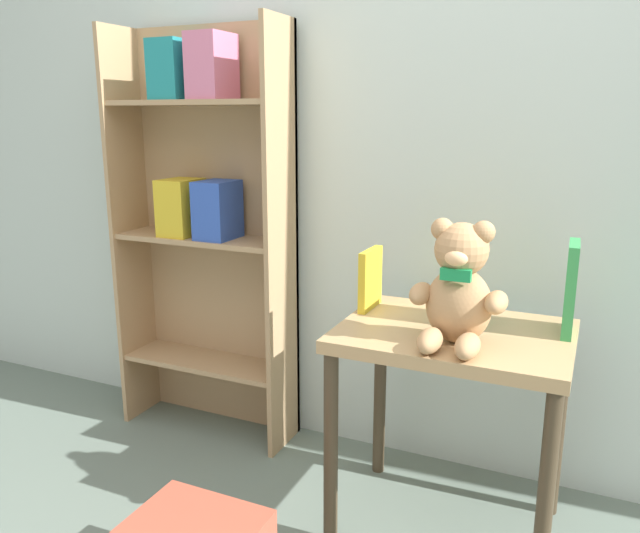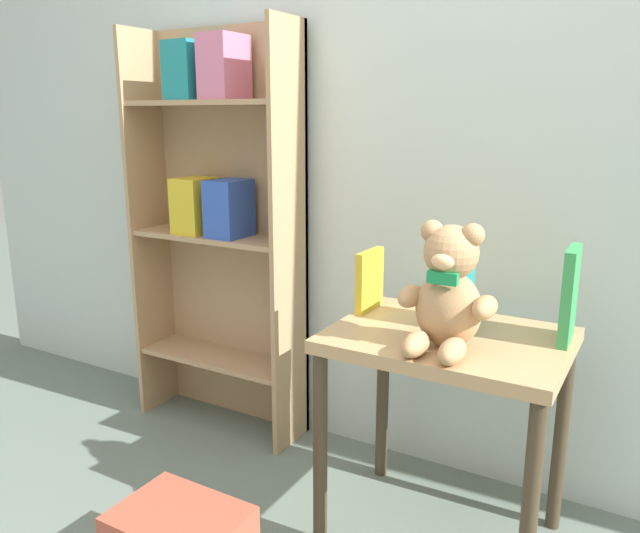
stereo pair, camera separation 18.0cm
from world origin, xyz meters
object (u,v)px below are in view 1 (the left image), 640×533
Objects in this scene: display_table at (453,363)px; teddy_bear at (459,289)px; book_standing_green at (570,288)px; bookshelf_side at (206,209)px; book_standing_yellow at (370,279)px; book_standing_teal at (463,287)px.

display_table is 1.93× the size of teddy_bear.
bookshelf_side is at bearing 170.44° from book_standing_green.
book_standing_green is (0.56, 0.01, 0.03)m from book_standing_yellow.
book_standing_yellow is (0.70, -0.17, -0.15)m from bookshelf_side.
bookshelf_side is at bearing 167.27° from book_standing_yellow.
display_table is at bearing -162.50° from book_standing_green.
display_table is at bearing 103.68° from teddy_bear.
teddy_bear is at bearing -143.29° from book_standing_green.
book_standing_yellow reaches higher than display_table.
book_standing_green is at bearing -7.39° from bookshelf_side.
book_standing_green is (0.25, 0.20, -0.02)m from teddy_bear.
teddy_bear is at bearing -82.90° from book_standing_teal.
book_standing_yellow is at bearing 147.63° from teddy_bear.
book_standing_teal is at bearing -10.24° from bookshelf_side.
display_table is 2.50× the size of book_standing_green.
book_standing_teal is (0.28, -0.00, 0.01)m from book_standing_yellow.
book_standing_green is at bearing 2.32° from book_standing_teal.
book_standing_teal is 0.79× the size of book_standing_green.
bookshelf_side is 1.01m from book_standing_teal.
bookshelf_side reaches higher than display_table.
bookshelf_side is 7.67× the size of book_standing_teal.
teddy_bear is 1.30× the size of book_standing_green.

